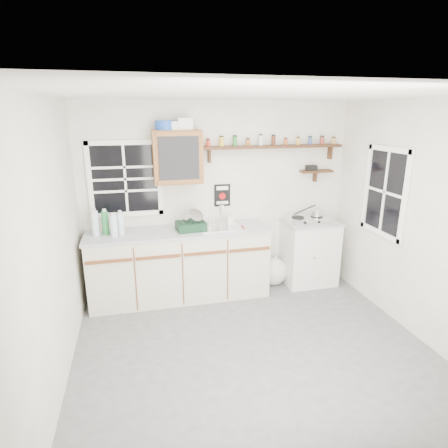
# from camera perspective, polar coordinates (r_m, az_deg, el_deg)

# --- Properties ---
(room) EXTENTS (3.64, 3.24, 2.54)m
(room) POSITION_cam_1_polar(r_m,az_deg,el_deg) (3.57, 4.74, -1.35)
(room) COLOR #4F5052
(room) RESTS_ON ground
(main_cabinet) EXTENTS (2.31, 0.63, 0.92)m
(main_cabinet) POSITION_cam_1_polar(r_m,az_deg,el_deg) (4.93, -6.74, -6.04)
(main_cabinet) COLOR beige
(main_cabinet) RESTS_ON floor
(right_cabinet) EXTENTS (0.73, 0.57, 0.91)m
(right_cabinet) POSITION_cam_1_polar(r_m,az_deg,el_deg) (5.45, 12.81, -4.17)
(right_cabinet) COLOR silver
(right_cabinet) RESTS_ON floor
(sink) EXTENTS (0.52, 0.44, 0.29)m
(sink) POSITION_cam_1_polar(r_m,az_deg,el_deg) (4.86, -0.64, -0.37)
(sink) COLOR silver
(sink) RESTS_ON main_cabinet
(upper_cabinet) EXTENTS (0.60, 0.32, 0.65)m
(upper_cabinet) POSITION_cam_1_polar(r_m,az_deg,el_deg) (4.73, -7.09, 10.12)
(upper_cabinet) COLOR brown
(upper_cabinet) RESTS_ON wall_back
(upper_cabinet_clutter) EXTENTS (0.45, 0.24, 0.14)m
(upper_cabinet_clutter) POSITION_cam_1_polar(r_m,az_deg,el_deg) (4.70, -7.84, 14.75)
(upper_cabinet_clutter) COLOR #1A47AC
(upper_cabinet_clutter) RESTS_ON upper_cabinet
(spice_shelf) EXTENTS (1.91, 0.18, 0.35)m
(spice_shelf) POSITION_cam_1_polar(r_m,az_deg,el_deg) (5.08, 7.44, 11.73)
(spice_shelf) COLOR #311A0D
(spice_shelf) RESTS_ON wall_back
(secondary_shelf) EXTENTS (0.45, 0.16, 0.24)m
(secondary_shelf) POSITION_cam_1_polar(r_m,az_deg,el_deg) (5.39, 13.67, 7.89)
(secondary_shelf) COLOR #311A0D
(secondary_shelf) RESTS_ON wall_back
(warning_sign) EXTENTS (0.22, 0.02, 0.30)m
(warning_sign) POSITION_cam_1_polar(r_m,az_deg,el_deg) (5.06, -0.27, 4.40)
(warning_sign) COLOR black
(warning_sign) RESTS_ON wall_back
(window_back) EXTENTS (0.93, 0.03, 0.98)m
(window_back) POSITION_cam_1_polar(r_m,az_deg,el_deg) (4.88, -14.82, 6.63)
(window_back) COLOR black
(window_back) RESTS_ON wall_back
(window_right) EXTENTS (0.03, 0.78, 1.08)m
(window_right) POSITION_cam_1_polar(r_m,az_deg,el_deg) (4.82, 23.35, 4.49)
(window_right) COLOR black
(window_right) RESTS_ON wall_back
(water_bottles) EXTENTS (0.38, 0.19, 0.34)m
(water_bottles) POSITION_cam_1_polar(r_m,az_deg,el_deg) (4.72, -17.30, 0.07)
(water_bottles) COLOR silver
(water_bottles) RESTS_ON main_cabinet
(dish_rack) EXTENTS (0.39, 0.31, 0.27)m
(dish_rack) POSITION_cam_1_polar(r_m,az_deg,el_deg) (4.74, -4.90, 0.09)
(dish_rack) COLOR black
(dish_rack) RESTS_ON main_cabinet
(soap_bottle) EXTENTS (0.09, 0.09, 0.17)m
(soap_bottle) POSITION_cam_1_polar(r_m,az_deg,el_deg) (4.94, 0.84, 0.82)
(soap_bottle) COLOR white
(soap_bottle) RESTS_ON main_cabinet
(rag) EXTENTS (0.15, 0.13, 0.02)m
(rag) POSITION_cam_1_polar(r_m,az_deg,el_deg) (4.81, 2.22, -0.58)
(rag) COLOR maroon
(rag) RESTS_ON main_cabinet
(hotplate) EXTENTS (0.57, 0.32, 0.08)m
(hotplate) POSITION_cam_1_polar(r_m,az_deg,el_deg) (5.25, 12.55, 0.70)
(hotplate) COLOR silver
(hotplate) RESTS_ON right_cabinet
(saucepan) EXTENTS (0.37, 0.20, 0.16)m
(saucepan) POSITION_cam_1_polar(r_m,az_deg,el_deg) (5.29, 13.88, 1.65)
(saucepan) COLOR silver
(saucepan) RESTS_ON hotplate
(trash_bag) EXTENTS (0.40, 0.36, 0.46)m
(trash_bag) POSITION_cam_1_polar(r_m,az_deg,el_deg) (5.38, 7.58, -7.15)
(trash_bag) COLOR silver
(trash_bag) RESTS_ON floor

